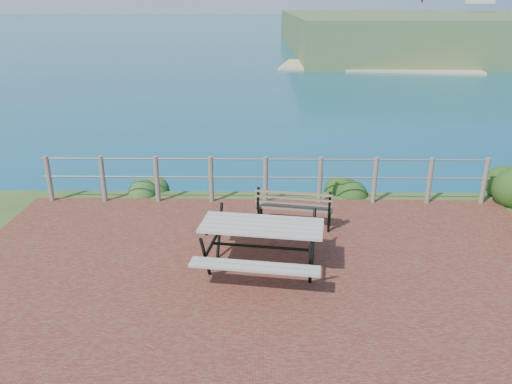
% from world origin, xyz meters
% --- Properties ---
extents(ground, '(10.00, 7.00, 0.12)m').
position_xyz_m(ground, '(0.00, 0.00, 0.00)').
color(ground, maroon).
rests_on(ground, ground).
extents(ocean, '(1200.00, 1200.00, 0.00)m').
position_xyz_m(ocean, '(0.00, 200.00, 0.00)').
color(ocean, '#157082').
rests_on(ocean, ground).
extents(safety_railing, '(9.40, 0.10, 1.00)m').
position_xyz_m(safety_railing, '(0.00, 3.35, 0.57)').
color(safety_railing, '#6B5B4C').
rests_on(safety_railing, ground).
extents(picnic_table, '(1.97, 1.63, 0.80)m').
position_xyz_m(picnic_table, '(-0.07, 0.43, 0.51)').
color(picnic_table, gray).
rests_on(picnic_table, ground).
extents(park_bench, '(1.47, 0.60, 0.81)m').
position_xyz_m(park_bench, '(0.55, 2.12, 0.53)').
color(park_bench, brown).
rests_on(park_bench, ground).
extents(shrub_right_edge, '(1.06, 1.06, 1.51)m').
position_xyz_m(shrub_right_edge, '(5.16, 3.54, 0.00)').
color(shrub_right_edge, '#204314').
rests_on(shrub_right_edge, ground).
extents(shrub_lip_west, '(0.71, 0.71, 0.42)m').
position_xyz_m(shrub_lip_west, '(-2.62, 3.92, 0.00)').
color(shrub_lip_west, '#21481B').
rests_on(shrub_lip_west, ground).
extents(shrub_lip_east, '(0.74, 0.74, 0.46)m').
position_xyz_m(shrub_lip_east, '(1.92, 4.08, 0.00)').
color(shrub_lip_east, '#204314').
rests_on(shrub_lip_east, ground).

